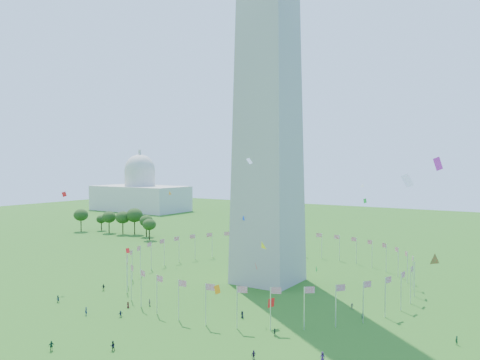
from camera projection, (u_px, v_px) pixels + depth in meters
ground at (146, 334)px, 93.99m from camera, size 600.00×600.00×0.00m
flag_ring at (268, 266)px, 135.91m from camera, size 80.24×80.24×9.00m
capitol_building at (140, 179)px, 341.70m from camera, size 70.00×35.00×46.00m
crowd at (182, 339)px, 89.37m from camera, size 87.88×70.81×1.89m
kites_aloft at (263, 237)px, 102.30m from camera, size 106.67×69.49×31.82m
tree_line_west at (120, 223)px, 227.18m from camera, size 54.99×15.80×12.49m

